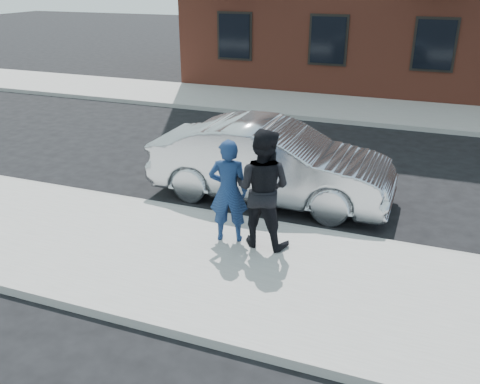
% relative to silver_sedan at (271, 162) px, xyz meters
% --- Properties ---
extents(ground, '(100.00, 100.00, 0.00)m').
position_rel_silver_sedan_xyz_m(ground, '(2.75, -2.89, -0.84)').
color(ground, black).
rests_on(ground, ground).
extents(near_sidewalk, '(50.00, 3.50, 0.15)m').
position_rel_silver_sedan_xyz_m(near_sidewalk, '(2.75, -3.14, -0.77)').
color(near_sidewalk, gray).
rests_on(near_sidewalk, ground).
extents(near_curb, '(50.00, 0.10, 0.15)m').
position_rel_silver_sedan_xyz_m(near_curb, '(2.75, -1.34, -0.77)').
color(near_curb, '#999691').
rests_on(near_curb, ground).
extents(far_sidewalk, '(50.00, 3.50, 0.15)m').
position_rel_silver_sedan_xyz_m(far_sidewalk, '(2.75, 8.36, -0.77)').
color(far_sidewalk, gray).
rests_on(far_sidewalk, ground).
extents(far_curb, '(50.00, 0.10, 0.15)m').
position_rel_silver_sedan_xyz_m(far_curb, '(2.75, 6.56, -0.77)').
color(far_curb, '#999691').
rests_on(far_curb, ground).
extents(silver_sedan, '(5.14, 1.84, 1.69)m').
position_rel_silver_sedan_xyz_m(silver_sedan, '(0.00, 0.00, 0.00)').
color(silver_sedan, '#B7BABF').
rests_on(silver_sedan, ground).
extents(man_hoodie, '(0.77, 0.61, 1.86)m').
position_rel_silver_sedan_xyz_m(man_hoodie, '(-0.06, -2.27, 0.23)').
color(man_hoodie, navy).
rests_on(man_hoodie, near_sidewalk).
extents(man_peacoat, '(1.05, 0.84, 2.08)m').
position_rel_silver_sedan_xyz_m(man_peacoat, '(0.53, -2.21, 0.35)').
color(man_peacoat, black).
rests_on(man_peacoat, near_sidewalk).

